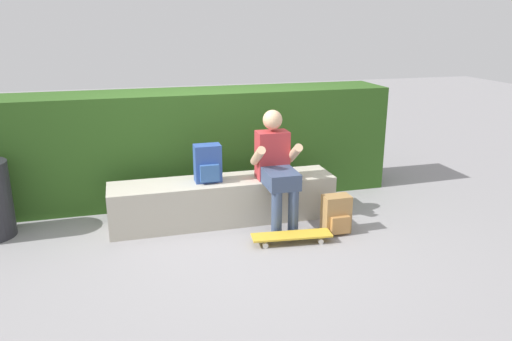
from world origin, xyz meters
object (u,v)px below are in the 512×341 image
at_px(person_skater, 276,164).
at_px(backpack_on_ground, 336,215).
at_px(backpack_on_bench, 208,164).
at_px(skateboard_near_person, 292,236).
at_px(bench_main, 223,200).

bearing_deg(person_skater, backpack_on_ground, -35.87).
xyz_separation_m(backpack_on_bench, backpack_on_ground, (1.23, -0.60, -0.48)).
distance_m(person_skater, skateboard_near_person, 0.79).
height_order(bench_main, backpack_on_ground, bench_main).
distance_m(bench_main, backpack_on_ground, 1.23).
bearing_deg(backpack_on_bench, bench_main, 3.29).
bearing_deg(person_skater, bench_main, 157.11).
height_order(skateboard_near_person, backpack_on_bench, backpack_on_bench).
xyz_separation_m(skateboard_near_person, backpack_on_ground, (0.54, 0.13, 0.12)).
relative_size(skateboard_near_person, backpack_on_bench, 2.04).
bearing_deg(skateboard_near_person, bench_main, 125.83).
bearing_deg(backpack_on_bench, skateboard_near_person, -46.31).
distance_m(bench_main, backpack_on_bench, 0.46).
height_order(person_skater, skateboard_near_person, person_skater).
height_order(skateboard_near_person, backpack_on_ground, backpack_on_ground).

